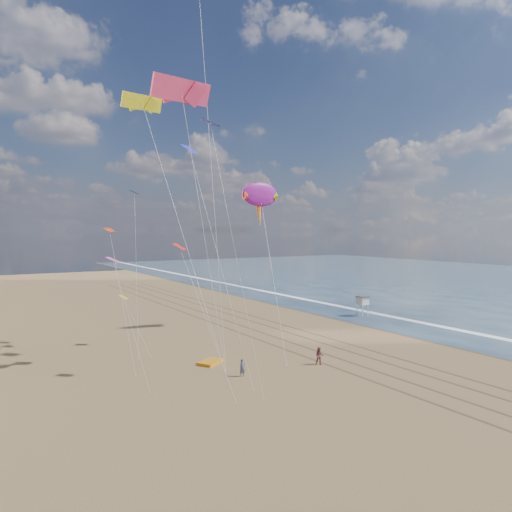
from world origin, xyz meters
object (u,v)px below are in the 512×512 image
(lifeguard_stand, at_px, (363,301))
(show_kite, at_px, (260,195))
(kite_flyer_b, at_px, (319,356))
(kite_flyer_a, at_px, (242,368))
(grounded_kite, at_px, (210,362))

(lifeguard_stand, xyz_separation_m, show_kite, (-17.35, 0.19, 14.72))
(lifeguard_stand, distance_m, kite_flyer_b, 27.91)
(lifeguard_stand, distance_m, show_kite, 22.75)
(kite_flyer_b, bearing_deg, lifeguard_stand, 79.18)
(lifeguard_stand, height_order, kite_flyer_a, lifeguard_stand)
(kite_flyer_a, bearing_deg, show_kite, 55.67)
(show_kite, relative_size, kite_flyer_b, 14.96)
(grounded_kite, height_order, kite_flyer_b, kite_flyer_b)
(lifeguard_stand, bearing_deg, grounded_kite, -158.36)
(kite_flyer_b, bearing_deg, show_kite, 116.51)
(grounded_kite, distance_m, kite_flyer_a, 5.20)
(show_kite, bearing_deg, kite_flyer_b, -103.70)
(show_kite, distance_m, kite_flyer_b, 24.34)
(kite_flyer_a, bearing_deg, kite_flyer_b, -1.83)
(grounded_kite, distance_m, kite_flyer_b, 10.21)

